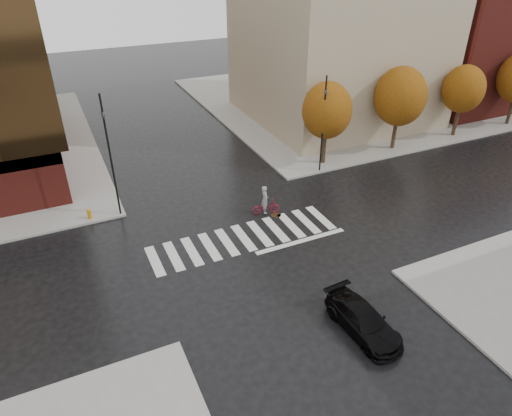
{
  "coord_description": "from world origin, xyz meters",
  "views": [
    {
      "loc": [
        -9.01,
        -20.62,
        15.86
      ],
      "look_at": [
        0.77,
        0.36,
        2.0
      ],
      "focal_mm": 32.0,
      "sensor_mm": 36.0,
      "label": 1
    }
  ],
  "objects": [
    {
      "name": "tree_ne_b",
      "position": [
        17.0,
        7.4,
        4.62
      ],
      "size": [
        4.2,
        4.2,
        6.89
      ],
      "color": "black",
      "rests_on": "sidewalk_ne"
    },
    {
      "name": "sedan",
      "position": [
        1.96,
        -8.79,
        0.63
      ],
      "size": [
        2.03,
        4.44,
        1.26
      ],
      "primitive_type": "imported",
      "rotation": [
        0.0,
        0.0,
        0.06
      ],
      "color": "black",
      "rests_on": "ground"
    },
    {
      "name": "tree_ne_c",
      "position": [
        24.0,
        7.4,
        4.37
      ],
      "size": [
        3.6,
        3.6,
        6.31
      ],
      "color": "black",
      "rests_on": "sidewalk_ne"
    },
    {
      "name": "crosswalk",
      "position": [
        0.0,
        0.5,
        0.01
      ],
      "size": [
        12.0,
        3.0,
        0.01
      ],
      "primitive_type": "cube",
      "color": "silver",
      "rests_on": "ground"
    },
    {
      "name": "fire_hydrant",
      "position": [
        -8.2,
        6.5,
        0.55
      ],
      "size": [
        0.26,
        0.26,
        0.72
      ],
      "color": "#BC7B0B",
      "rests_on": "sidewalk_nw"
    },
    {
      "name": "tree_ne_a",
      "position": [
        10.0,
        7.4,
        4.46
      ],
      "size": [
        3.8,
        3.8,
        6.5
      ],
      "color": "black",
      "rests_on": "sidewalk_ne"
    },
    {
      "name": "building_ne_brick",
      "position": [
        33.0,
        16.0,
        7.15
      ],
      "size": [
        14.0,
        14.0,
        14.0
      ],
      "primitive_type": "cube",
      "color": "maroon",
      "rests_on": "sidewalk_ne"
    },
    {
      "name": "building_ne_tan",
      "position": [
        17.0,
        17.0,
        9.15
      ],
      "size": [
        16.0,
        16.0,
        18.0
      ],
      "primitive_type": "cube",
      "color": "tan",
      "rests_on": "sidewalk_ne"
    },
    {
      "name": "traffic_light_nw",
      "position": [
        -6.3,
        6.3,
        4.81
      ],
      "size": [
        0.22,
        0.19,
        8.02
      ],
      "rotation": [
        0.0,
        0.0,
        -1.71
      ],
      "color": "black",
      "rests_on": "sidewalk_nw"
    },
    {
      "name": "sidewalk_ne",
      "position": [
        21.0,
        21.0,
        0.07
      ],
      "size": [
        30.0,
        30.0,
        0.15
      ],
      "primitive_type": "cube",
      "color": "gray",
      "rests_on": "ground"
    },
    {
      "name": "ground",
      "position": [
        0.0,
        0.0,
        0.0
      ],
      "size": [
        120.0,
        120.0,
        0.0
      ],
      "primitive_type": "plane",
      "color": "black",
      "rests_on": "ground"
    },
    {
      "name": "cyclist",
      "position": [
        2.47,
        2.5,
        0.7
      ],
      "size": [
        1.89,
        1.03,
        2.04
      ],
      "rotation": [
        0.0,
        0.0,
        1.34
      ],
      "color": "maroon",
      "rests_on": "ground"
    },
    {
      "name": "traffic_light_ne",
      "position": [
        9.0,
        6.3,
        4.34
      ],
      "size": [
        0.21,
        0.23,
        7.34
      ],
      "rotation": [
        0.0,
        0.0,
        3.55
      ],
      "color": "black",
      "rests_on": "sidewalk_ne"
    },
    {
      "name": "manhole",
      "position": [
        2.99,
        2.0,
        0.01
      ],
      "size": [
        0.69,
        0.69,
        0.01
      ],
      "primitive_type": "cylinder",
      "rotation": [
        0.0,
        0.0,
        0.02
      ],
      "color": "#3E2D16",
      "rests_on": "ground"
    }
  ]
}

